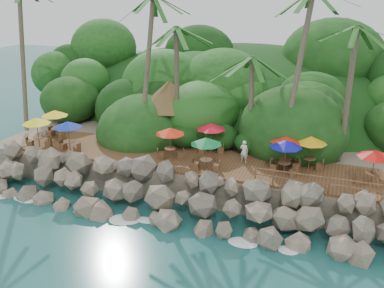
% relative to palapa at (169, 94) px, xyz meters
% --- Properties ---
extents(ground, '(140.00, 140.00, 0.00)m').
position_rel_palapa_xyz_m(ground, '(3.36, -10.03, -5.79)').
color(ground, '#19514F').
rests_on(ground, ground).
extents(land_base, '(32.00, 25.20, 2.10)m').
position_rel_palapa_xyz_m(land_base, '(3.36, 5.97, -4.74)').
color(land_base, gray).
rests_on(land_base, ground).
extents(jungle_hill, '(44.80, 28.00, 15.40)m').
position_rel_palapa_xyz_m(jungle_hill, '(3.36, 13.47, -5.79)').
color(jungle_hill, '#143811').
rests_on(jungle_hill, ground).
extents(seawall, '(29.00, 4.00, 2.30)m').
position_rel_palapa_xyz_m(seawall, '(3.36, -8.03, -4.64)').
color(seawall, gray).
rests_on(seawall, ground).
extents(terrace, '(26.00, 5.00, 0.20)m').
position_rel_palapa_xyz_m(terrace, '(3.36, -4.03, -3.59)').
color(terrace, brown).
rests_on(terrace, land_base).
extents(jungle_foliage, '(44.00, 16.00, 12.00)m').
position_rel_palapa_xyz_m(jungle_foliage, '(3.36, 4.97, -5.79)').
color(jungle_foliage, '#143811').
rests_on(jungle_foliage, ground).
extents(foam_line, '(25.20, 0.80, 0.06)m').
position_rel_palapa_xyz_m(foam_line, '(3.36, -9.73, -5.76)').
color(foam_line, white).
rests_on(foam_line, ground).
extents(palms, '(31.26, 7.10, 12.94)m').
position_rel_palapa_xyz_m(palms, '(2.96, -1.43, 6.28)').
color(palms, brown).
rests_on(palms, ground).
extents(palapa, '(4.89, 4.89, 4.60)m').
position_rel_palapa_xyz_m(palapa, '(0.00, 0.00, 0.00)').
color(palapa, brown).
rests_on(palapa, ground).
extents(dining_clusters, '(25.71, 5.31, 2.28)m').
position_rel_palapa_xyz_m(dining_clusters, '(2.63, -3.99, -1.60)').
color(dining_clusters, brown).
rests_on(dining_clusters, terrace).
extents(railing, '(8.30, 0.10, 1.00)m').
position_rel_palapa_xyz_m(railing, '(12.23, -6.38, -2.88)').
color(railing, brown).
rests_on(railing, terrace).
extents(waiter, '(0.62, 0.45, 1.58)m').
position_rel_palapa_xyz_m(waiter, '(6.97, -3.45, -2.70)').
color(waiter, white).
rests_on(waiter, terrace).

